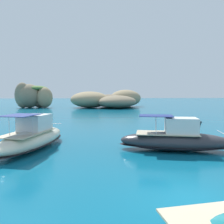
% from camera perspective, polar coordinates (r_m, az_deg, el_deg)
% --- Properties ---
extents(ground_plane, '(400.00, 400.00, 0.00)m').
position_cam_1_polar(ground_plane, '(10.41, 18.42, -19.89)').
color(ground_plane, '#0C5B7A').
extents(islet_large, '(26.50, 22.06, 5.48)m').
position_cam_1_polar(islet_large, '(71.27, -0.66, 2.99)').
color(islet_large, '#9E8966').
rests_on(islet_large, ground).
extents(islet_small, '(12.08, 9.36, 7.52)m').
position_cam_1_polar(islet_small, '(73.82, -19.06, 3.79)').
color(islet_small, '#84755B').
rests_on(islet_small, ground).
extents(motorboat_cream, '(5.15, 9.26, 2.78)m').
position_cam_1_polar(motorboat_cream, '(18.97, -18.96, -5.95)').
color(motorboat_cream, beige).
rests_on(motorboat_cream, ground).
extents(motorboat_charcoal, '(8.75, 4.60, 2.63)m').
position_cam_1_polar(motorboat_charcoal, '(18.08, 15.42, -6.54)').
color(motorboat_charcoal, '#2D2D33').
rests_on(motorboat_charcoal, ground).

